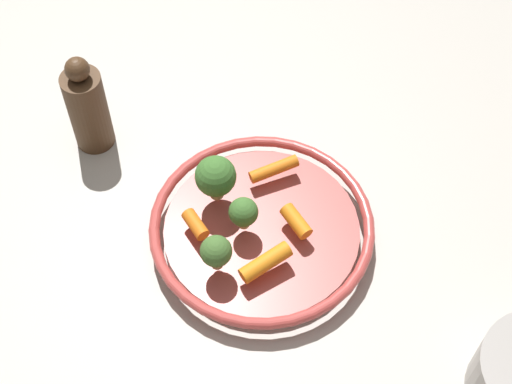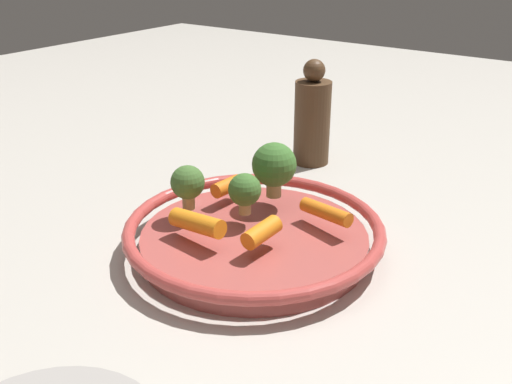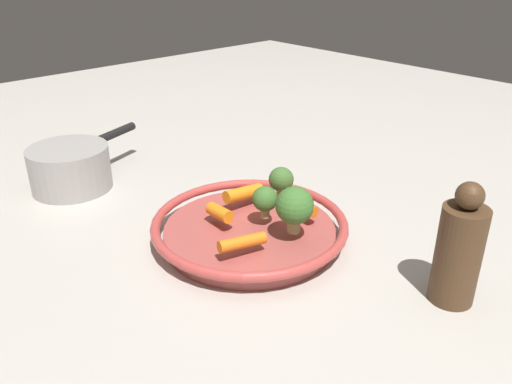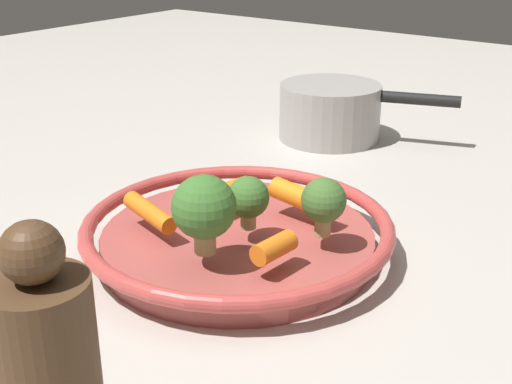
% 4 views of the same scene
% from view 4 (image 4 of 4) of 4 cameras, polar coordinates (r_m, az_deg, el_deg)
% --- Properties ---
extents(ground_plane, '(2.53, 2.53, 0.00)m').
position_cam_4_polar(ground_plane, '(0.65, -1.54, -5.16)').
color(ground_plane, '#B7B2A8').
extents(serving_bowl, '(0.29, 0.29, 0.04)m').
position_cam_4_polar(serving_bowl, '(0.64, -1.55, -3.60)').
color(serving_bowl, '#A84C47').
rests_on(serving_bowl, ground_plane).
extents(baby_carrot_center, '(0.02, 0.04, 0.02)m').
position_cam_4_polar(baby_carrot_center, '(0.56, 1.54, -4.72)').
color(baby_carrot_center, orange).
rests_on(baby_carrot_center, serving_bowl).
extents(baby_carrot_left, '(0.02, 0.05, 0.02)m').
position_cam_4_polar(baby_carrot_left, '(0.67, -2.10, 0.13)').
color(baby_carrot_left, orange).
rests_on(baby_carrot_left, serving_bowl).
extents(baby_carrot_back, '(0.07, 0.03, 0.03)m').
position_cam_4_polar(baby_carrot_back, '(0.65, 3.94, -0.53)').
color(baby_carrot_back, orange).
rests_on(baby_carrot_back, serving_bowl).
extents(baby_carrot_right, '(0.07, 0.03, 0.02)m').
position_cam_4_polar(baby_carrot_right, '(0.63, -8.97, -1.70)').
color(baby_carrot_right, orange).
rests_on(baby_carrot_right, serving_bowl).
extents(broccoli_floret_large, '(0.04, 0.04, 0.05)m').
position_cam_4_polar(broccoli_floret_large, '(0.60, -0.67, -0.54)').
color(broccoli_floret_large, tan).
rests_on(broccoli_floret_large, serving_bowl).
extents(broccoli_floret_mid, '(0.05, 0.05, 0.07)m').
position_cam_4_polar(broccoli_floret_mid, '(0.56, -4.41, -1.39)').
color(broccoli_floret_mid, tan).
rests_on(broccoli_floret_mid, serving_bowl).
extents(broccoli_floret_small, '(0.04, 0.04, 0.05)m').
position_cam_4_polar(broccoli_floret_small, '(0.59, 5.73, -0.82)').
color(broccoli_floret_small, tan).
rests_on(broccoli_floret_small, serving_bowl).
extents(pepper_mill, '(0.06, 0.06, 0.16)m').
position_cam_4_polar(pepper_mill, '(0.39, -17.06, -14.56)').
color(pepper_mill, '#4C331E').
rests_on(pepper_mill, ground_plane).
extents(saucepan, '(0.24, 0.14, 0.08)m').
position_cam_4_polar(saucepan, '(0.97, 6.37, 6.77)').
color(saucepan, '#9E9993').
rests_on(saucepan, ground_plane).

